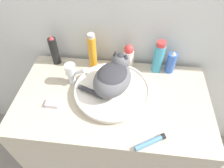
{
  "coord_description": "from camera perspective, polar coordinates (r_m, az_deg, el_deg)",
  "views": [
    {
      "loc": [
        0.08,
        -0.4,
        1.78
      ],
      "look_at": [
        -0.01,
        0.32,
        0.98
      ],
      "focal_mm": 32.0,
      "sensor_mm": 36.0,
      "label": 1
    }
  ],
  "objects": [
    {
      "name": "faucet",
      "position": [
        1.18,
        -11.4,
        3.26
      ],
      "size": [
        0.13,
        0.07,
        0.14
      ],
      "rotation": [
        0.0,
        0.0,
        -0.23
      ],
      "color": "silver",
      "rests_on": "vanity_counter"
    },
    {
      "name": "cat",
      "position": [
        1.07,
        0.34,
        2.28
      ],
      "size": [
        0.32,
        0.31,
        0.18
      ],
      "rotation": [
        0.0,
        0.0,
        1.21
      ],
      "color": "#56565B",
      "rests_on": "sink_basin"
    },
    {
      "name": "vanity_counter",
      "position": [
        1.51,
        0.15,
        -14.17
      ],
      "size": [
        1.11,
        0.62,
        0.88
      ],
      "color": "#B2A893",
      "rests_on": "ground_plane"
    },
    {
      "name": "shampoo_bottle_tall",
      "position": [
        1.26,
        -5.65,
        9.38
      ],
      "size": [
        0.05,
        0.05,
        0.24
      ],
      "color": "orange",
      "rests_on": "vanity_counter"
    },
    {
      "name": "cream_tube",
      "position": [
        1.0,
        10.96,
        -15.95
      ],
      "size": [
        0.15,
        0.11,
        0.03
      ],
      "rotation": [
        0.0,
        0.0,
        0.54
      ],
      "color": "#4C7FB2",
      "rests_on": "vanity_counter"
    },
    {
      "name": "sink_basin",
      "position": [
        1.14,
        0.1,
        -1.78
      ],
      "size": [
        0.44,
        0.44,
        0.05
      ],
      "color": "white",
      "rests_on": "vanity_counter"
    },
    {
      "name": "wall_back",
      "position": [
        1.22,
        2.24,
        19.45
      ],
      "size": [
        8.0,
        0.05,
        2.4
      ],
      "color": "silver",
      "rests_on": "ground_plane"
    },
    {
      "name": "hairspray_can_black",
      "position": [
        1.34,
        -16.15,
        9.15
      ],
      "size": [
        0.05,
        0.05,
        0.21
      ],
      "color": "black",
      "rests_on": "vanity_counter"
    },
    {
      "name": "spray_bottle_trigger",
      "position": [
        1.29,
        16.5,
        5.97
      ],
      "size": [
        0.06,
        0.06,
        0.16
      ],
      "color": "#335BB7",
      "rests_on": "vanity_counter"
    },
    {
      "name": "soap_bar",
      "position": [
        1.15,
        -16.55,
        -5.29
      ],
      "size": [
        0.07,
        0.05,
        0.02
      ],
      "color": "silver",
      "rests_on": "vanity_counter"
    },
    {
      "name": "mouthwash_bottle",
      "position": [
        1.26,
        13.14,
        7.47
      ],
      "size": [
        0.06,
        0.06,
        0.22
      ],
      "color": "teal",
      "rests_on": "vanity_counter"
    },
    {
      "name": "lotion_bottle_white",
      "position": [
        1.26,
        4.67,
        7.66
      ],
      "size": [
        0.07,
        0.07,
        0.18
      ],
      "color": "silver",
      "rests_on": "vanity_counter"
    }
  ]
}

